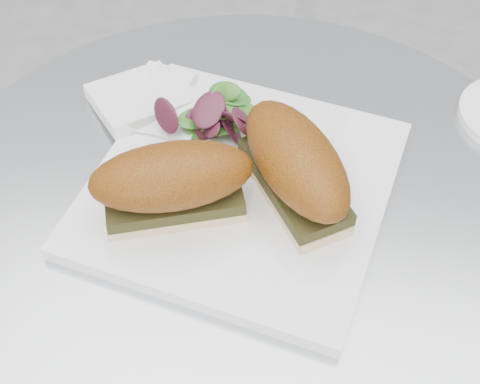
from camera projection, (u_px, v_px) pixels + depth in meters
The scene contains 6 objects.
table at pixel (245, 340), 0.85m from camera, with size 0.70×0.70×0.73m.
plate at pixel (241, 187), 0.68m from camera, with size 0.29×0.29×0.02m, color white.
sandwich_left at pixel (172, 182), 0.62m from camera, with size 0.17×0.12×0.08m.
sandwich_right at pixel (295, 165), 0.63m from camera, with size 0.15×0.17×0.08m.
salad at pixel (212, 114), 0.70m from camera, with size 0.10×0.10×0.05m, color #3F842B, non-canonical shape.
napkin at pixel (155, 111), 0.75m from camera, with size 0.13×0.13×0.02m, color white, non-canonical shape.
Camera 1 is at (0.05, -0.40, 1.26)m, focal length 50.00 mm.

